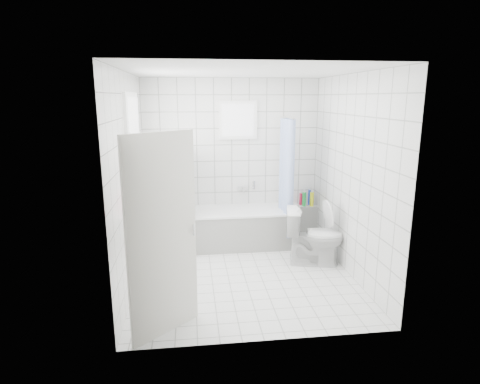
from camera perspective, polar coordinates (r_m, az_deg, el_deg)
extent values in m
plane|color=white|center=(5.45, 0.57, -11.66)|extent=(3.00, 3.00, 0.00)
plane|color=white|center=(4.95, 0.64, 16.78)|extent=(3.00, 3.00, 0.00)
cube|color=white|center=(6.51, -1.17, 4.46)|extent=(2.80, 0.02, 2.60)
cube|color=white|center=(3.60, 3.80, -2.84)|extent=(2.80, 0.02, 2.60)
cube|color=white|center=(5.05, -15.35, 1.41)|extent=(0.02, 3.00, 2.60)
cube|color=white|center=(5.40, 15.49, 2.16)|extent=(0.02, 3.00, 2.60)
cube|color=white|center=(5.29, -14.62, 5.27)|extent=(0.01, 0.90, 1.40)
cube|color=white|center=(6.40, -0.25, 10.17)|extent=(0.50, 0.01, 0.50)
cube|color=white|center=(5.43, -13.70, -2.46)|extent=(0.18, 1.02, 0.08)
cube|color=silver|center=(3.91, -10.93, -6.36)|extent=(0.63, 0.55, 2.00)
cube|color=white|center=(6.39, -0.12, -5.16)|extent=(1.55, 0.75, 0.55)
cube|color=white|center=(6.31, -0.12, -2.66)|extent=(1.57, 0.77, 0.03)
cube|color=white|center=(6.17, -7.93, -1.38)|extent=(0.15, 0.85, 1.50)
cube|color=white|center=(6.86, 9.20, -4.05)|extent=(0.40, 0.24, 0.55)
imported|color=white|center=(5.74, 10.54, -6.24)|extent=(0.87, 0.61, 0.80)
cylinder|color=silver|center=(6.18, 6.70, 10.43)|extent=(0.02, 0.80, 0.02)
cube|color=silver|center=(6.57, 0.39, 0.56)|extent=(0.18, 0.06, 0.06)
imported|color=#C864B2|center=(5.63, -13.39, -0.45)|extent=(0.12, 0.12, 0.19)
imported|color=#2BC4BD|center=(5.23, -13.86, -1.47)|extent=(0.13, 0.13, 0.20)
imported|color=white|center=(5.51, -13.55, -0.29)|extent=(0.15, 0.15, 0.28)
imported|color=#DD557D|center=(5.05, -14.12, -1.36)|extent=(0.14, 0.14, 0.31)
imported|color=silver|center=(5.38, -13.68, -1.21)|extent=(0.18, 0.18, 0.17)
cylinder|color=#C7173E|center=(6.75, 8.70, -0.99)|extent=(0.06, 0.06, 0.20)
cylinder|color=#FAFF1A|center=(6.70, 10.16, -1.01)|extent=(0.06, 0.06, 0.24)
cylinder|color=blue|center=(6.77, 9.91, -0.76)|extent=(0.06, 0.06, 0.26)
cylinder|color=green|center=(6.68, 9.11, -1.01)|extent=(0.06, 0.06, 0.23)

